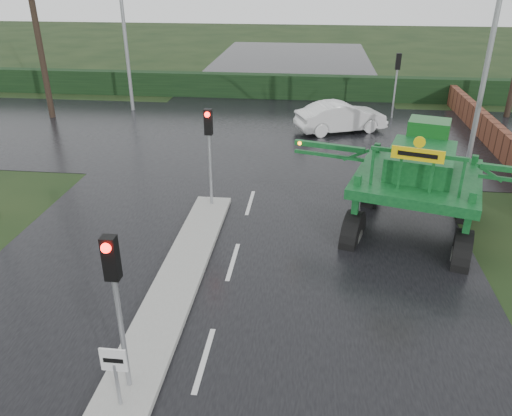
# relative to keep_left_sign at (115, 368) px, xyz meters

# --- Properties ---
(ground) EXTENTS (140.00, 140.00, 0.00)m
(ground) POSITION_rel_keep_left_sign_xyz_m (1.30, 1.50, -1.06)
(ground) COLOR black
(ground) RESTS_ON ground
(road_main) EXTENTS (14.00, 80.00, 0.02)m
(road_main) POSITION_rel_keep_left_sign_xyz_m (1.30, 11.50, -1.05)
(road_main) COLOR black
(road_main) RESTS_ON ground
(road_cross) EXTENTS (80.00, 12.00, 0.02)m
(road_cross) POSITION_rel_keep_left_sign_xyz_m (1.30, 17.50, -1.05)
(road_cross) COLOR black
(road_cross) RESTS_ON ground
(median_island) EXTENTS (1.20, 10.00, 0.16)m
(median_island) POSITION_rel_keep_left_sign_xyz_m (0.00, 4.50, -0.97)
(median_island) COLOR gray
(median_island) RESTS_ON ground
(hedge_row) EXTENTS (44.00, 0.90, 1.50)m
(hedge_row) POSITION_rel_keep_left_sign_xyz_m (1.30, 25.50, -0.31)
(hedge_row) COLOR black
(hedge_row) RESTS_ON ground
(brick_wall) EXTENTS (0.40, 20.00, 1.20)m
(brick_wall) POSITION_rel_keep_left_sign_xyz_m (11.80, 17.50, -0.46)
(brick_wall) COLOR #592D1E
(brick_wall) RESTS_ON ground
(keep_left_sign) EXTENTS (0.50, 0.07, 1.35)m
(keep_left_sign) POSITION_rel_keep_left_sign_xyz_m (0.00, 0.00, 0.00)
(keep_left_sign) COLOR gray
(keep_left_sign) RESTS_ON ground
(traffic_signal_near) EXTENTS (0.26, 0.33, 3.52)m
(traffic_signal_near) POSITION_rel_keep_left_sign_xyz_m (0.00, 0.49, 1.53)
(traffic_signal_near) COLOR gray
(traffic_signal_near) RESTS_ON ground
(traffic_signal_mid) EXTENTS (0.26, 0.33, 3.52)m
(traffic_signal_mid) POSITION_rel_keep_left_sign_xyz_m (0.00, 8.99, 1.53)
(traffic_signal_mid) COLOR gray
(traffic_signal_mid) RESTS_ON ground
(traffic_signal_far) EXTENTS (0.26, 0.33, 3.52)m
(traffic_signal_far) POSITION_rel_keep_left_sign_xyz_m (7.80, 21.51, 1.53)
(traffic_signal_far) COLOR gray
(traffic_signal_far) RESTS_ON ground
(street_light_right) EXTENTS (3.85, 0.30, 10.00)m
(street_light_right) POSITION_rel_keep_left_sign_xyz_m (9.49, 13.50, 4.93)
(street_light_right) COLOR gray
(street_light_right) RESTS_ON ground
(street_light_left_far) EXTENTS (3.85, 0.30, 10.00)m
(street_light_left_far) POSITION_rel_keep_left_sign_xyz_m (-6.89, 21.50, 4.93)
(street_light_left_far) COLOR gray
(street_light_left_far) RESTS_ON ground
(crop_sprayer) EXTENTS (7.67, 5.76, 4.44)m
(crop_sprayer) POSITION_rel_keep_left_sign_xyz_m (4.86, 7.53, 1.04)
(crop_sprayer) COLOR black
(crop_sprayer) RESTS_ON ground
(white_sedan) EXTENTS (4.83, 3.25, 1.51)m
(white_sedan) POSITION_rel_keep_left_sign_xyz_m (4.82, 18.60, -1.06)
(white_sedan) COLOR white
(white_sedan) RESTS_ON ground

